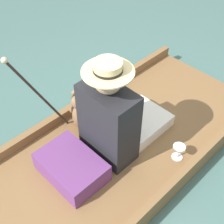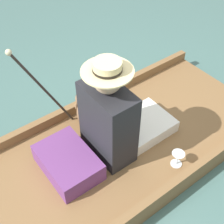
# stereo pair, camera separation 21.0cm
# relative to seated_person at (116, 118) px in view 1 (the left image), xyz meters

# --- Properties ---
(ground_plane) EXTENTS (16.00, 16.00, 0.00)m
(ground_plane) POSITION_rel_seated_person_xyz_m (0.01, 0.08, -0.43)
(ground_plane) COLOR #476B66
(punt_boat) EXTENTS (1.17, 2.54, 0.20)m
(punt_boat) POSITION_rel_seated_person_xyz_m (0.01, 0.08, -0.36)
(punt_boat) COLOR brown
(punt_boat) RESTS_ON ground_plane
(seat_cushion) EXTENTS (0.50, 0.35, 0.16)m
(seat_cushion) POSITION_rel_seated_person_xyz_m (-0.03, -0.42, -0.23)
(seat_cushion) COLOR #6B3875
(seat_cushion) RESTS_ON punt_boat
(seated_person) EXTENTS (0.43, 0.77, 0.86)m
(seated_person) POSITION_rel_seated_person_xyz_m (0.00, 0.00, 0.00)
(seated_person) COLOR white
(seated_person) RESTS_ON punt_boat
(teddy_bear) EXTENTS (0.27, 0.16, 0.39)m
(teddy_bear) POSITION_rel_seated_person_xyz_m (-0.35, -0.06, -0.13)
(teddy_bear) COLOR #846042
(teddy_bear) RESTS_ON punt_boat
(wine_glass) EXTENTS (0.10, 0.10, 0.13)m
(wine_glass) POSITION_rel_seated_person_xyz_m (0.43, 0.26, -0.22)
(wine_glass) COLOR silver
(wine_glass) RESTS_ON punt_boat
(walking_cane) EXTENTS (0.04, 0.43, 0.88)m
(walking_cane) POSITION_rel_seated_person_xyz_m (-0.47, -0.35, 0.19)
(walking_cane) COLOR #2D2823
(walking_cane) RESTS_ON punt_boat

